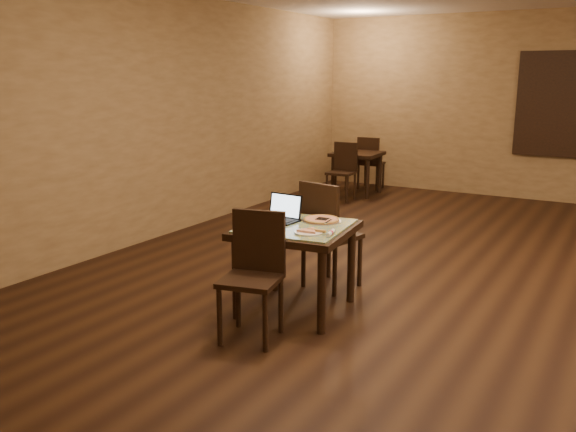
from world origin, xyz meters
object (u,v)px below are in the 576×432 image
Objects in this scene: chair_main_far at (326,229)px; other_table_b at (357,159)px; chair_main_near at (254,267)px; pizza_pan at (321,221)px; tiled_table at (296,237)px; laptop at (282,214)px; other_table_b_chair_far at (370,160)px; other_table_b_chair_near at (343,168)px.

chair_main_far is 4.81m from other_table_b.
pizza_pan is (0.14, 0.86, 0.21)m from chair_main_near.
tiled_table is 1.27× the size of other_table_b.
laptop is at bearing 83.00° from chair_main_far.
chair_main_far is at bearing 105.87° from other_table_b_chair_far.
laptop is (-0.18, 0.72, 0.26)m from chair_main_near.
other_table_b_chair_far is at bearing -58.92° from chair_main_far.
laptop is at bearing 102.56° from other_table_b_chair_far.
other_table_b_chair_far is (-1.51, 5.55, -0.30)m from laptop.
chair_main_far reaches higher than other_table_b_chair_far.
other_table_b_chair_near is 1.00× the size of other_table_b_chair_far.
tiled_table is at bearing 75.48° from chair_main_near.
other_table_b_chair_far is at bearing 92.39° from chair_main_near.
tiled_table is 0.29m from pizza_pan.
other_table_b is at bearing 93.79° from chair_main_near.
pizza_pan is 0.37× the size of other_table_b_chair_near.
tiled_table is 5.91m from other_table_b_chair_far.
tiled_table is at bearing -72.05° from other_table_b_chair_near.
pizza_pan is 0.37× the size of other_table_b_chair_far.
tiled_table is 1.10× the size of other_table_b_chair_near.
laptop is 5.77m from other_table_b_chair_far.
laptop is (-0.20, 0.10, 0.16)m from tiled_table.
chair_main_far reaches higher than other_table_b_chair_near.
chair_main_far is 3.00× the size of pizza_pan.
tiled_table is at bearing 104.37° from chair_main_far.
other_table_b_chair_far is (-1.69, 5.05, -0.06)m from chair_main_far.
laptop is (-0.18, -0.51, 0.23)m from chair_main_far.
other_table_b_chair_far reaches higher than tiled_table.
laptop is 0.42× the size of other_table_b.
other_table_b_chair_far is (-1.71, 5.66, -0.13)m from tiled_table.
chair_main_near reaches higher than tiled_table.
other_table_b is 0.55m from other_table_b_chair_near.
other_table_b_chair_far is (0.01, 1.08, 0.00)m from other_table_b_chair_near.
tiled_table is 4.89m from other_table_b_chair_near.
chair_main_near is at bearing 102.54° from chair_main_far.
chair_main_far is 1.12× the size of other_table_b_chair_far.
pizza_pan is (0.14, -0.37, 0.18)m from chair_main_far.
other_table_b_chair_far is (-1.70, 6.27, -0.03)m from chair_main_near.
other_table_b is 0.86× the size of other_table_b_chair_near.
other_table_b_chair_near is (-1.52, 4.47, -0.30)m from laptop.
chair_main_far is at bearing -69.44° from other_table_b_chair_near.
chair_main_near is 6.50m from other_table_b_chair_far.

